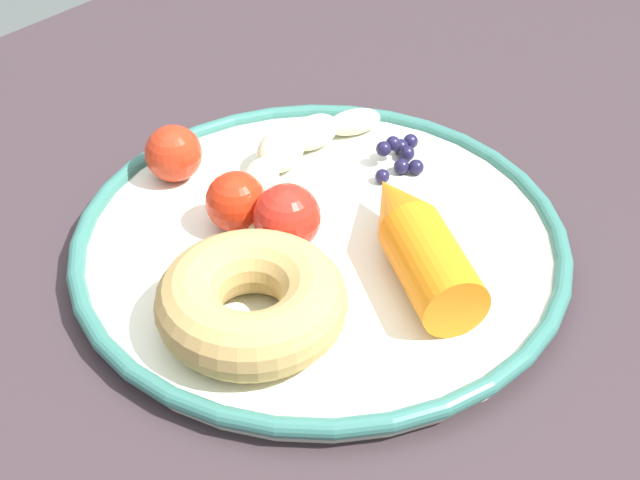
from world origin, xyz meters
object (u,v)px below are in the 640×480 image
at_px(banana, 291,156).
at_px(blueberry_pile, 400,155).
at_px(dining_table, 312,366).
at_px(tomato_far, 168,156).
at_px(tomato_near, 236,202).
at_px(donut, 251,302).
at_px(carrot_orange, 417,241).
at_px(plate, 320,243).
at_px(tomato_mid, 288,217).

height_order(banana, blueberry_pile, banana).
distance_m(dining_table, blueberry_pile, 0.16).
bearing_deg(tomato_far, blueberry_pile, -40.62).
height_order(dining_table, banana, banana).
bearing_deg(tomato_near, tomato_far, 86.37).
bearing_deg(blueberry_pile, donut, -167.84).
bearing_deg(tomato_near, donut, -128.54).
distance_m(dining_table, donut, 0.14).
relative_size(carrot_orange, donut, 1.19).
relative_size(banana, tomato_near, 4.30).
bearing_deg(blueberry_pile, dining_table, -168.61).
bearing_deg(tomato_near, banana, 14.15).
relative_size(plate, blueberry_pile, 5.55).
distance_m(donut, tomato_far, 0.16).
distance_m(donut, tomato_mid, 0.08).
distance_m(plate, tomato_mid, 0.03).
distance_m(dining_table, carrot_orange, 0.14).
relative_size(dining_table, carrot_orange, 8.88).
relative_size(plate, tomato_mid, 7.43).
xyz_separation_m(plate, blueberry_pile, (0.10, 0.02, 0.01)).
bearing_deg(donut, tomato_near, 51.46).
height_order(donut, tomato_mid, tomato_mid).
relative_size(carrot_orange, tomato_mid, 3.04).
bearing_deg(blueberry_pile, plate, -171.09).
height_order(tomato_near, tomato_far, same).
height_order(dining_table, tomato_mid, tomato_mid).
distance_m(carrot_orange, donut, 0.11).
height_order(dining_table, carrot_orange, carrot_orange).
distance_m(banana, blueberry_pile, 0.08).
xyz_separation_m(banana, blueberry_pile, (0.06, -0.05, -0.00)).
bearing_deg(tomato_mid, dining_table, -91.38).
relative_size(plate, donut, 2.91).
distance_m(blueberry_pile, tomato_near, 0.13).
relative_size(plate, tomato_near, 8.02).
bearing_deg(carrot_orange, dining_table, 125.16).
distance_m(dining_table, banana, 0.15).
xyz_separation_m(banana, tomato_far, (-0.07, 0.06, 0.01)).
xyz_separation_m(donut, tomato_near, (0.06, 0.08, 0.00)).
bearing_deg(blueberry_pile, tomato_near, 165.21).
distance_m(plate, banana, 0.08).
distance_m(carrot_orange, tomato_far, 0.19).
bearing_deg(dining_table, banana, 51.47).
distance_m(dining_table, plate, 0.10).
xyz_separation_m(dining_table, tomato_far, (-0.00, 0.13, 0.12)).
bearing_deg(tomato_near, dining_table, -80.93).
bearing_deg(tomato_far, plate, -80.09).
distance_m(donut, tomato_near, 0.10).
relative_size(banana, carrot_orange, 1.31).
distance_m(banana, tomato_far, 0.09).
xyz_separation_m(tomato_near, tomato_far, (0.00, 0.07, -0.00)).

